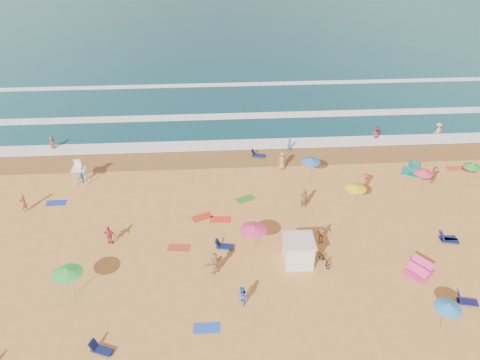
{
  "coord_description": "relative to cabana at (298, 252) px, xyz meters",
  "views": [
    {
      "loc": [
        -1.46,
        -28.36,
        23.95
      ],
      "look_at": [
        0.63,
        6.0,
        1.5
      ],
      "focal_mm": 35.0,
      "sensor_mm": 36.0,
      "label": 1
    }
  ],
  "objects": [
    {
      "name": "popup_tents",
      "position": [
        10.8,
        5.02,
        -0.4
      ],
      "size": [
        7.06,
        15.63,
        1.2
      ],
      "color": "#F1358C",
      "rests_on": "ground"
    },
    {
      "name": "ocean",
      "position": [
        -4.33,
        87.04,
        -1.0
      ],
      "size": [
        220.0,
        140.0,
        0.18
      ],
      "primitive_type": "cube",
      "color": "#0C4756",
      "rests_on": "ground"
    },
    {
      "name": "bicycle",
      "position": [
        1.9,
        -0.3,
        -0.56
      ],
      "size": [
        1.01,
        1.75,
        0.87
      ],
      "primitive_type": "imported",
      "rotation": [
        0.0,
        0.0,
        0.28
      ],
      "color": "black",
      "rests_on": "ground"
    },
    {
      "name": "loungers",
      "position": [
        2.16,
        0.92,
        -0.83
      ],
      "size": [
        41.01,
        24.55,
        0.34
      ],
      "color": "#0F214F",
      "rests_on": "ground"
    },
    {
      "name": "lifeguard_stand",
      "position": [
        -18.29,
        11.78,
        0.05
      ],
      "size": [
        1.2,
        1.2,
        2.1
      ],
      "primitive_type": null,
      "color": "white",
      "rests_on": "ground"
    },
    {
      "name": "towels",
      "position": [
        -4.81,
        1.59,
        -0.98
      ],
      "size": [
        40.91,
        22.53,
        0.03
      ],
      "color": "#AD1525",
      "rests_on": "ground"
    },
    {
      "name": "cabana_roof",
      "position": [
        0.0,
        0.0,
        1.06
      ],
      "size": [
        2.2,
        2.2,
        0.12
      ],
      "primitive_type": "cube",
      "color": "silver",
      "rests_on": "cabana"
    },
    {
      "name": "wet_sand",
      "position": [
        -4.33,
        15.54,
        -0.99
      ],
      "size": [
        220.0,
        220.0,
        0.0
      ],
      "primitive_type": "plane",
      "color": "olive",
      "rests_on": "ground"
    },
    {
      "name": "ground",
      "position": [
        -4.33,
        3.04,
        -1.0
      ],
      "size": [
        220.0,
        220.0,
        0.0
      ],
      "primitive_type": "plane",
      "color": "gold",
      "rests_on": "ground"
    },
    {
      "name": "surf_foam",
      "position": [
        -4.33,
        24.36,
        -0.9
      ],
      "size": [
        200.0,
        18.7,
        0.05
      ],
      "color": "white",
      "rests_on": "ground"
    },
    {
      "name": "beach_umbrellas",
      "position": [
        -3.97,
        0.66,
        1.1
      ],
      "size": [
        55.33,
        25.69,
        0.7
      ],
      "color": "#FF5715",
      "rests_on": "ground"
    },
    {
      "name": "beachgoers",
      "position": [
        -3.18,
        7.65,
        -0.2
      ],
      "size": [
        43.74,
        25.04,
        2.13
      ],
      "color": "#BA2E30",
      "rests_on": "ground"
    },
    {
      "name": "cabana",
      "position": [
        0.0,
        0.0,
        0.0
      ],
      "size": [
        2.0,
        2.0,
        2.0
      ],
      "primitive_type": "cube",
      "color": "white",
      "rests_on": "ground"
    }
  ]
}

